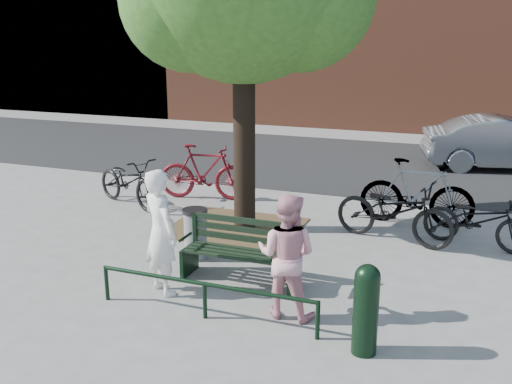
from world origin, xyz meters
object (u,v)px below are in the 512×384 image
at_px(park_bench, 242,250).
at_px(parked_car, 507,144).
at_px(bollard, 366,306).
at_px(bicycle_c, 394,211).
at_px(person_right, 287,255).
at_px(person_left, 161,232).
at_px(litter_bin, 195,233).

bearing_deg(park_bench, parked_car, 66.42).
xyz_separation_m(bollard, parked_car, (1.90, 10.49, 0.12)).
distance_m(bicycle_c, parked_car, 6.98).
bearing_deg(person_right, person_left, 1.06).
bearing_deg(person_left, person_right, -149.83).
bearing_deg(parked_car, person_right, 149.75).
height_order(bollard, bicycle_c, bicycle_c).
distance_m(litter_bin, parked_car, 9.95).
xyz_separation_m(person_right, bollard, (1.13, -0.57, -0.24)).
bearing_deg(litter_bin, park_bench, -26.92).
distance_m(person_right, bicycle_c, 3.41).
bearing_deg(person_left, parked_car, -85.17).
height_order(park_bench, bollard, bollard).
xyz_separation_m(bicycle_c, parked_car, (2.09, 6.65, 0.15)).
bearing_deg(person_right, litter_bin, -32.01).
xyz_separation_m(person_right, parked_car, (3.03, 9.92, -0.12)).
height_order(person_left, parked_car, person_left).
distance_m(person_left, litter_bin, 1.39).
distance_m(bollard, bicycle_c, 3.84).
bearing_deg(bollard, park_bench, 146.49).
height_order(litter_bin, parked_car, parked_car).
bearing_deg(bicycle_c, person_left, 152.63).
xyz_separation_m(park_bench, litter_bin, (-1.03, 0.52, -0.05)).
height_order(person_right, bollard, person_right).
bearing_deg(park_bench, bicycle_c, 52.42).
xyz_separation_m(bollard, litter_bin, (-3.11, 1.90, -0.16)).
xyz_separation_m(litter_bin, bicycle_c, (2.92, 1.94, 0.14)).
xyz_separation_m(person_left, person_right, (1.85, -0.03, -0.07)).
distance_m(litter_bin, bicycle_c, 3.51).
xyz_separation_m(park_bench, person_left, (-0.90, -0.78, 0.42)).
distance_m(bollard, litter_bin, 3.64).
height_order(park_bench, litter_bin, park_bench).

